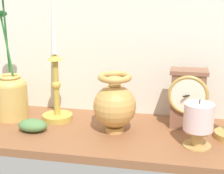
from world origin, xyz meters
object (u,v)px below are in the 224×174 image
Objects in this scene: candlestick_tall_left at (56,79)px; pillar_candle_front at (198,121)px; mantel_clock at (188,98)px; brass_vase_bulbous at (115,105)px; brass_vase_jar at (11,93)px.

candlestick_tall_left is 3.21× the size of pillar_candle_front.
mantel_clock reaches higher than brass_vase_bulbous.
brass_vase_jar is at bearing 170.66° from pillar_candle_front.
mantel_clock is 0.42× the size of candlestick_tall_left.
mantel_clock is 1.03× the size of brass_vase_bulbous.
candlestick_tall_left is at bearing 163.26° from brass_vase_bulbous.
pillar_candle_front is at bearing -14.37° from candlestick_tall_left.
candlestick_tall_left is at bearing 165.63° from pillar_candle_front.
pillar_candle_front is (60.33, -9.92, -1.30)cm from brass_vase_jar.
brass_vase_bulbous is at bearing 167.68° from pillar_candle_front.
brass_vase_jar is at bearing 172.71° from brass_vase_bulbous.
brass_vase_jar is (-57.36, -3.62, -1.07)cm from mantel_clock.
pillar_candle_front is at bearing -77.63° from mantel_clock.
brass_vase_bulbous is at bearing -7.29° from brass_vase_jar.
pillar_candle_front is (44.94, -11.51, -6.53)cm from candlestick_tall_left.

